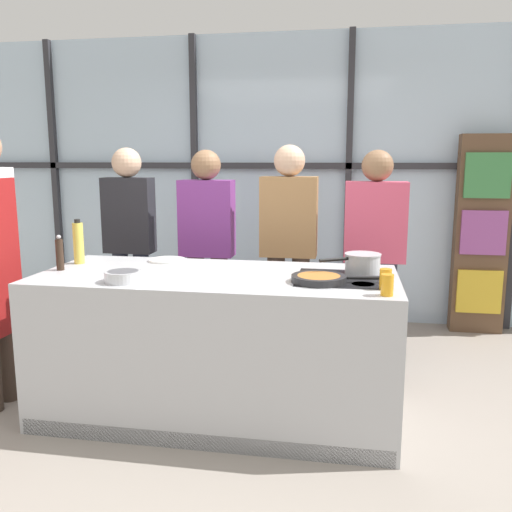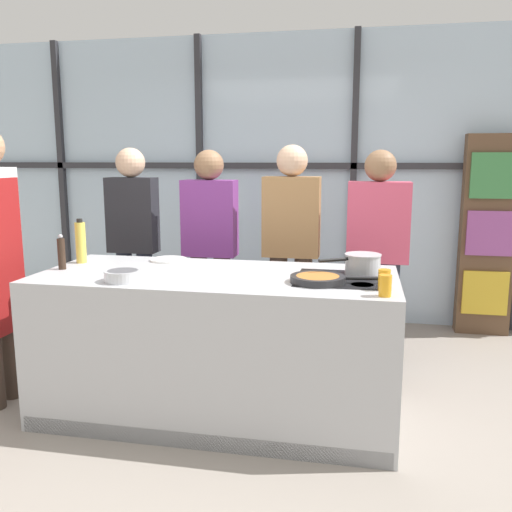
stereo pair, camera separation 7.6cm
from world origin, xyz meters
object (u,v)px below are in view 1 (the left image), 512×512
object	(u,v)px
spectator_center_left	(207,241)
spectator_center_right	(289,241)
spectator_far_right	(374,247)
juice_glass_far	(386,279)
oil_bottle	(78,243)
saucepan	(362,263)
pepper_grinder	(60,254)
white_plate	(167,260)
mixing_bowl	(123,276)
spectator_far_left	(130,236)
juice_glass_near	(387,285)
frying_pan	(320,278)

from	to	relation	value
spectator_center_left	spectator_center_right	size ratio (longest dim) A/B	0.98
spectator_far_right	juice_glass_far	xyz separation A→B (m)	(0.01, -1.23, 0.02)
spectator_far_right	oil_bottle	size ratio (longest dim) A/B	5.58
saucepan	pepper_grinder	size ratio (longest dim) A/B	1.63
spectator_far_right	pepper_grinder	world-z (taller)	spectator_far_right
white_plate	juice_glass_far	size ratio (longest dim) A/B	2.27
mixing_bowl	spectator_center_right	bearing A→B (deg)	58.42
spectator_center_right	saucepan	size ratio (longest dim) A/B	4.67
spectator_center_right	pepper_grinder	world-z (taller)	spectator_center_right
spectator_far_left	oil_bottle	xyz separation A→B (m)	(-0.01, -0.83, 0.07)
mixing_bowl	pepper_grinder	world-z (taller)	pepper_grinder
saucepan	juice_glass_near	bearing A→B (deg)	-76.70
saucepan	mixing_bowl	distance (m)	1.42
spectator_center_left	spectator_center_right	bearing A→B (deg)	-180.00
spectator_center_right	juice_glass_near	world-z (taller)	spectator_center_right
saucepan	spectator_center_left	bearing A→B (deg)	144.06
mixing_bowl	juice_glass_near	xyz separation A→B (m)	(1.47, -0.06, 0.02)
spectator_center_left	mixing_bowl	world-z (taller)	spectator_center_left
mixing_bowl	juice_glass_near	distance (m)	1.47
spectator_far_right	pepper_grinder	distance (m)	2.25
saucepan	pepper_grinder	distance (m)	1.89
frying_pan	spectator_center_left	bearing A→B (deg)	130.72
oil_bottle	pepper_grinder	size ratio (longest dim) A/B	1.33
pepper_grinder	spectator_far_left	bearing A→B (deg)	88.95
spectator_far_left	frying_pan	world-z (taller)	spectator_far_left
oil_bottle	pepper_grinder	xyz separation A→B (m)	(-0.01, -0.23, -0.04)
frying_pan	oil_bottle	world-z (taller)	oil_bottle
spectator_center_left	spectator_far_right	size ratio (longest dim) A/B	1.00
spectator_far_left	spectator_center_left	xyz separation A→B (m)	(0.66, -0.00, -0.02)
spectator_center_left	spectator_far_right	distance (m)	1.31
saucepan	pepper_grinder	bearing A→B (deg)	-174.37
spectator_center_right	white_plate	world-z (taller)	spectator_center_right
white_plate	pepper_grinder	distance (m)	0.71
spectator_far_left	oil_bottle	bearing A→B (deg)	89.35
frying_pan	pepper_grinder	xyz separation A→B (m)	(-1.64, 0.06, 0.08)
juice_glass_near	juice_glass_far	world-z (taller)	same
spectator_center_left	pepper_grinder	xyz separation A→B (m)	(-0.68, -1.06, 0.06)
oil_bottle	pepper_grinder	distance (m)	0.23
spectator_far_left	pepper_grinder	size ratio (longest dim) A/B	7.52
spectator_far_right	mixing_bowl	world-z (taller)	spectator_far_right
spectator_center_left	frying_pan	xyz separation A→B (m)	(0.96, -1.12, -0.02)
white_plate	mixing_bowl	world-z (taller)	mixing_bowl
spectator_far_left	juice_glass_far	distance (m)	2.33
spectator_far_left	spectator_center_left	world-z (taller)	spectator_far_left
mixing_bowl	pepper_grinder	xyz separation A→B (m)	(-0.53, 0.25, 0.07)
pepper_grinder	white_plate	bearing A→B (deg)	36.18
saucepan	mixing_bowl	bearing A→B (deg)	-162.24
saucepan	juice_glass_near	xyz separation A→B (m)	(0.12, -0.50, -0.01)
saucepan	mixing_bowl	xyz separation A→B (m)	(-1.35, -0.43, -0.03)
white_plate	juice_glass_near	xyz separation A→B (m)	(1.43, -0.72, 0.05)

